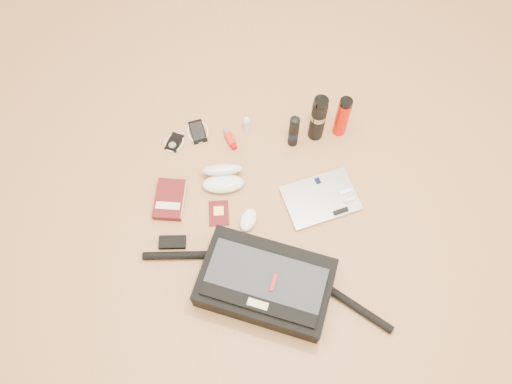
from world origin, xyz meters
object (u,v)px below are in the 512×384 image
at_px(book, 170,199).
at_px(thermos_red, 342,117).
at_px(messenger_bag, 265,283).
at_px(laptop, 321,199).
at_px(thermos_black, 318,118).

relative_size(book, thermos_red, 0.86).
bearing_deg(messenger_bag, laptop, 74.48).
bearing_deg(thermos_black, book, -154.16).
bearing_deg(messenger_bag, thermos_black, 88.55).
bearing_deg(laptop, thermos_black, 72.12).
bearing_deg(book, laptop, 4.52).
bearing_deg(thermos_red, book, -156.50).
distance_m(messenger_bag, thermos_red, 0.84).
xyz_separation_m(messenger_bag, book, (-0.40, 0.40, -0.05)).
bearing_deg(messenger_bag, thermos_red, 81.61).
height_order(laptop, thermos_black, thermos_black).
xyz_separation_m(book, thermos_black, (0.67, 0.32, 0.12)).
distance_m(book, thermos_black, 0.75).
distance_m(book, thermos_red, 0.86).
distance_m(laptop, thermos_red, 0.39).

